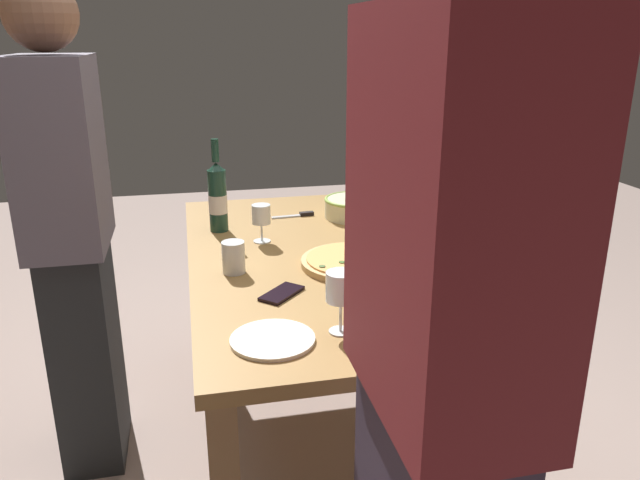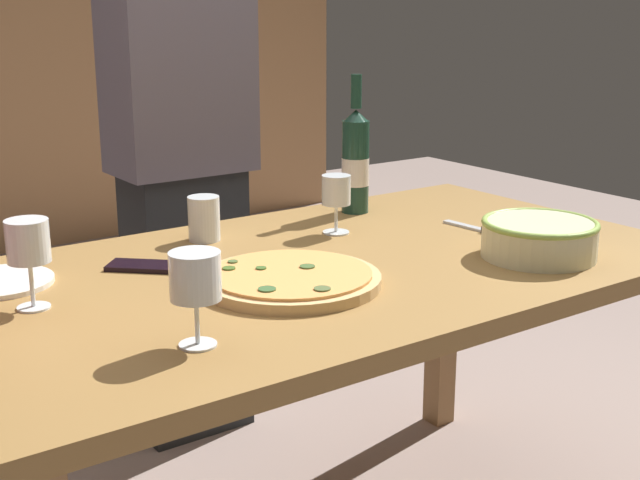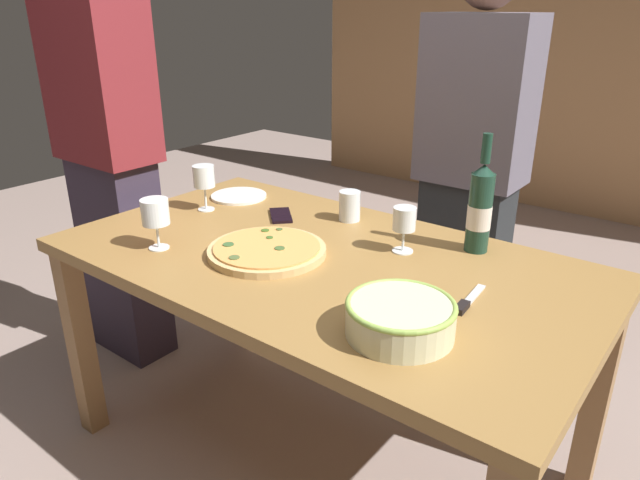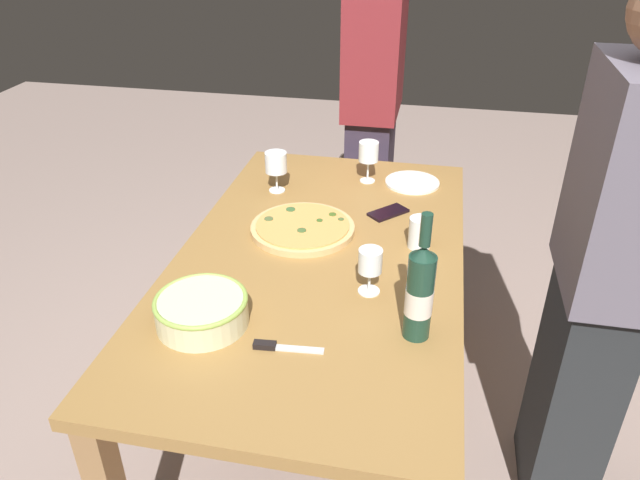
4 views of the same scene
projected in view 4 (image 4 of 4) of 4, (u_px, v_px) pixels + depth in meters
name	position (u px, v px, depth m)	size (l,w,h in m)	color
ground_plane	(320.00, 421.00, 2.30)	(8.00, 8.00, 0.00)	gray
dining_table	(320.00, 278.00, 1.97)	(1.60, 0.90, 0.75)	olive
pizza	(303.00, 228.00, 2.05)	(0.35, 0.35, 0.03)	tan
serving_bowl	(202.00, 310.00, 1.59)	(0.25, 0.25, 0.08)	beige
wine_bottle	(420.00, 292.00, 1.51)	(0.07, 0.07, 0.36)	#1A3B2C
wine_glass_near_pizza	(369.00, 153.00, 2.34)	(0.08, 0.08, 0.17)	white
wine_glass_by_bottle	(370.00, 263.00, 1.70)	(0.07, 0.07, 0.14)	white
wine_glass_far_left	(276.00, 163.00, 2.27)	(0.08, 0.08, 0.16)	white
cup_amber	(420.00, 233.00, 1.94)	(0.07, 0.07, 0.10)	white
side_plate	(412.00, 182.00, 2.38)	(0.21, 0.21, 0.01)	white
cell_phone	(388.00, 212.00, 2.16)	(0.07, 0.14, 0.01)	black
pizza_knife	(279.00, 347.00, 1.52)	(0.04, 0.18, 0.02)	silver
person_host	(373.00, 105.00, 2.77)	(0.42, 0.24, 1.76)	#33293A
person_guest_left	(605.00, 276.00, 1.66)	(0.39, 0.24, 1.64)	#232629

